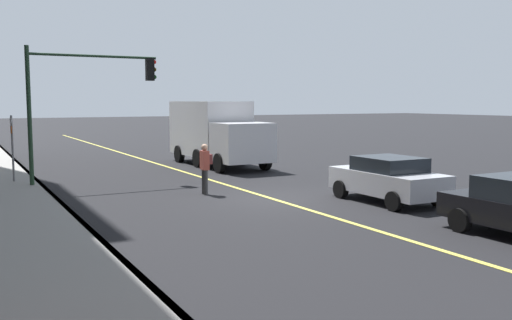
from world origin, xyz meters
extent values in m
plane|color=black|center=(0.00, 0.00, 0.00)|extent=(200.00, 200.00, 0.00)
cube|color=gray|center=(0.00, 8.05, 0.07)|extent=(80.00, 3.38, 0.15)
cube|color=slate|center=(0.00, 6.44, 0.07)|extent=(80.00, 0.16, 0.15)
cube|color=#D8CC4C|center=(0.00, 0.00, 0.01)|extent=(80.00, 0.16, 0.01)
cube|color=#A8AAB2|center=(-2.42, -3.01, 0.66)|extent=(3.94, 1.82, 0.71)
cube|color=black|center=(-2.47, -3.01, 1.24)|extent=(1.96, 1.68, 0.45)
cylinder|color=black|center=(-3.72, -3.90, 0.30)|extent=(0.60, 0.22, 0.60)
cylinder|color=black|center=(-3.72, -2.12, 0.30)|extent=(0.60, 0.22, 0.60)
cylinder|color=black|center=(-1.12, -3.90, 0.30)|extent=(0.60, 0.22, 0.60)
cylinder|color=black|center=(-1.12, -2.12, 0.30)|extent=(0.60, 0.22, 0.60)
cylinder|color=black|center=(-6.52, -3.49, 0.30)|extent=(0.60, 0.22, 0.60)
cylinder|color=black|center=(-6.52, -1.73, 0.30)|extent=(0.60, 0.22, 0.60)
cube|color=silver|center=(6.80, -2.46, 1.35)|extent=(2.10, 2.45, 1.80)
cube|color=silver|center=(10.63, -2.46, 1.84)|extent=(5.25, 2.45, 2.78)
cylinder|color=black|center=(6.80, -3.64, 0.45)|extent=(0.90, 0.28, 0.90)
cylinder|color=black|center=(6.80, -1.29, 0.45)|extent=(0.90, 0.28, 0.90)
cylinder|color=black|center=(11.94, -3.64, 0.45)|extent=(0.90, 0.28, 0.90)
cylinder|color=black|center=(11.94, -1.29, 0.45)|extent=(0.90, 0.28, 0.90)
cylinder|color=black|center=(9.32, -3.64, 0.45)|extent=(0.90, 0.28, 0.90)
cylinder|color=black|center=(9.32, -1.29, 0.45)|extent=(0.90, 0.28, 0.90)
cylinder|color=#383838|center=(1.59, 1.63, 0.44)|extent=(0.15, 0.15, 0.88)
cylinder|color=#383838|center=(1.82, 1.61, 0.44)|extent=(0.15, 0.15, 0.88)
cube|color=#993F33|center=(1.71, 1.62, 1.20)|extent=(0.44, 0.25, 0.66)
sphere|color=tan|center=(1.71, 1.62, 1.65)|extent=(0.24, 0.24, 0.24)
cube|color=#592626|center=(1.69, 1.45, 1.24)|extent=(0.27, 0.18, 0.34)
cylinder|color=#1E3823|center=(5.94, 6.76, 2.63)|extent=(0.16, 0.16, 5.26)
cylinder|color=#1E3823|center=(5.94, 4.34, 4.96)|extent=(0.10, 4.85, 0.10)
cube|color=black|center=(5.94, 2.16, 4.51)|extent=(0.28, 0.30, 0.90)
sphere|color=red|center=(5.94, 1.98, 4.81)|extent=(0.18, 0.18, 0.18)
sphere|color=#392905|center=(5.94, 1.98, 4.51)|extent=(0.18, 0.18, 0.18)
sphere|color=black|center=(5.94, 1.98, 4.21)|extent=(0.18, 0.18, 0.18)
cylinder|color=slate|center=(7.33, 7.26, 1.35)|extent=(0.08, 0.08, 2.70)
cube|color=white|center=(7.33, 7.28, 2.50)|extent=(0.60, 0.02, 0.20)
cube|color=#DB5919|center=(7.33, 7.28, 2.15)|extent=(0.44, 0.02, 0.28)
camera|label=1|loc=(-16.18, 9.24, 3.24)|focal=39.47mm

